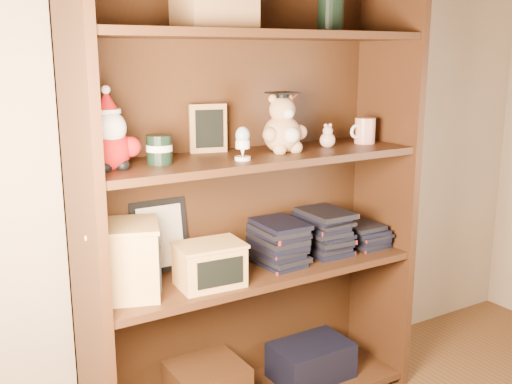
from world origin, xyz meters
TOP-DOWN VIEW (x-y plane):
  - bookcase at (-0.06, 1.36)m, footprint 1.20×0.35m
  - shelf_lower at (-0.06, 1.30)m, footprint 1.14×0.33m
  - shelf_upper at (-0.06, 1.30)m, footprint 1.14×0.33m
  - santa_plush at (-0.56, 1.30)m, footprint 0.18×0.13m
  - teachers_tin at (-0.40, 1.30)m, footprint 0.08×0.08m
  - chalkboard_plaque at (-0.18, 1.42)m, footprint 0.13×0.08m
  - egg_cup at (-0.16, 1.23)m, footprint 0.05×0.05m
  - grad_teddy_bear at (0.04, 1.30)m, footprint 0.17×0.15m
  - pink_figurine at (0.24, 1.30)m, footprint 0.06×0.06m
  - teacher_mug at (0.41, 1.30)m, footprint 0.11×0.08m
  - certificate_frame at (-0.36, 1.44)m, footprint 0.20×0.05m
  - treats_box at (-0.53, 1.30)m, footprint 0.27×0.27m
  - pencils_box at (-0.27, 1.24)m, footprint 0.23×0.17m
  - book_stack_left at (0.03, 1.30)m, footprint 0.14×0.20m
  - book_stack_mid at (0.23, 1.30)m, footprint 0.14×0.20m
  - book_stack_right at (0.42, 1.30)m, footprint 0.14×0.20m

SIDE VIEW (x-z plane):
  - shelf_lower at x=-0.06m, z-range 0.53..0.55m
  - book_stack_right at x=0.42m, z-range 0.55..0.65m
  - pencils_box at x=-0.27m, z-range 0.55..0.69m
  - book_stack_left at x=0.03m, z-range 0.55..0.69m
  - book_stack_mid at x=0.23m, z-range 0.55..0.71m
  - treats_box at x=-0.53m, z-range 0.55..0.78m
  - certificate_frame at x=-0.36m, z-range 0.55..0.80m
  - bookcase at x=-0.06m, z-range -0.02..1.58m
  - shelf_upper at x=-0.06m, z-range 0.93..0.95m
  - pink_figurine at x=0.24m, z-range 0.94..1.03m
  - teachers_tin at x=-0.40m, z-range 0.95..1.04m
  - teacher_mug at x=0.41m, z-range 0.95..1.05m
  - egg_cup at x=-0.16m, z-range 0.95..1.06m
  - chalkboard_plaque at x=-0.18m, z-range 0.95..1.11m
  - grad_teddy_bear at x=0.04m, z-range 0.92..1.13m
  - santa_plush at x=-0.56m, z-range 0.92..1.17m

